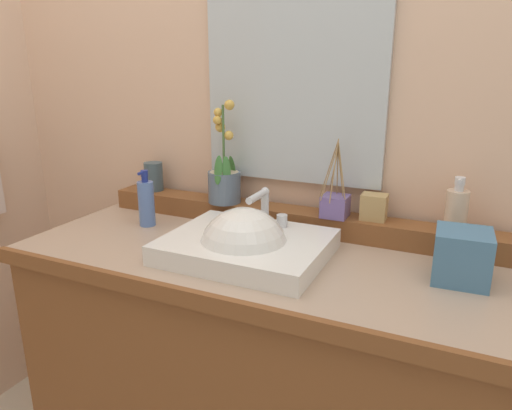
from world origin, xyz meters
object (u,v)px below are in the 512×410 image
(soap_dispenser, at_px, (456,210))
(trinket_box, at_px, (374,207))
(lotion_bottle, at_px, (146,202))
(potted_plant, at_px, (224,179))
(tissue_box, at_px, (462,256))
(sink_basin, at_px, (245,250))
(tumbler_cup, at_px, (154,176))
(reed_diffuser, at_px, (335,205))

(soap_dispenser, relative_size, trinket_box, 2.02)
(trinket_box, xyz_separation_m, lotion_bottle, (-0.71, -0.17, -0.03))
(potted_plant, xyz_separation_m, tissue_box, (0.75, -0.17, -0.08))
(sink_basin, relative_size, potted_plant, 1.29)
(potted_plant, height_order, tissue_box, potted_plant)
(sink_basin, xyz_separation_m, tissue_box, (0.55, 0.09, 0.04))
(trinket_box, distance_m, lotion_bottle, 0.73)
(tumbler_cup, xyz_separation_m, reed_diffuser, (0.69, -0.03, -0.02))
(tumbler_cup, bearing_deg, sink_basin, -29.12)
(soap_dispenser, bearing_deg, potted_plant, -179.80)
(sink_basin, xyz_separation_m, tumbler_cup, (-0.51, 0.29, 0.10))
(soap_dispenser, relative_size, tissue_box, 1.21)
(potted_plant, xyz_separation_m, reed_diffuser, (0.38, 0.00, -0.04))
(soap_dispenser, xyz_separation_m, reed_diffuser, (-0.34, -0.00, -0.03))
(tumbler_cup, height_order, trinket_box, tumbler_cup)
(sink_basin, relative_size, trinket_box, 5.63)
(reed_diffuser, bearing_deg, soap_dispenser, 0.20)
(potted_plant, relative_size, tissue_box, 2.61)
(soap_dispenser, bearing_deg, lotion_bottle, -170.71)
(trinket_box, bearing_deg, tumbler_cup, 178.36)
(lotion_bottle, bearing_deg, tissue_box, -0.95)
(potted_plant, relative_size, lotion_bottle, 1.82)
(soap_dispenser, distance_m, reed_diffuser, 0.34)
(trinket_box, distance_m, tissue_box, 0.32)
(soap_dispenser, distance_m, lotion_bottle, 0.95)
(tissue_box, bearing_deg, sink_basin, -170.39)
(potted_plant, height_order, soap_dispenser, potted_plant)
(tumbler_cup, distance_m, tissue_box, 1.08)
(sink_basin, height_order, tumbler_cup, tumbler_cup)
(soap_dispenser, distance_m, trinket_box, 0.23)
(potted_plant, bearing_deg, reed_diffuser, 0.20)
(sink_basin, height_order, tissue_box, sink_basin)
(sink_basin, height_order, potted_plant, potted_plant)
(tissue_box, bearing_deg, reed_diffuser, 155.50)
(potted_plant, distance_m, reed_diffuser, 0.38)
(soap_dispenser, relative_size, reed_diffuser, 0.66)
(tumbler_cup, relative_size, trinket_box, 1.33)
(potted_plant, height_order, reed_diffuser, potted_plant)
(sink_basin, relative_size, tumbler_cup, 4.23)
(soap_dispenser, height_order, lotion_bottle, soap_dispenser)
(tumbler_cup, bearing_deg, potted_plant, -5.04)
(reed_diffuser, relative_size, trinket_box, 3.08)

